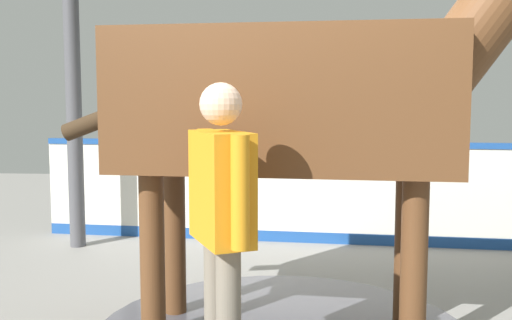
{
  "coord_description": "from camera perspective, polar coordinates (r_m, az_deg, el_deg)",
  "views": [
    {
      "loc": [
        3.94,
        0.19,
        1.55
      ],
      "look_at": [
        0.5,
        -0.06,
        1.2
      ],
      "focal_mm": 41.94,
      "sensor_mm": 36.0,
      "label": 1
    }
  ],
  "objects": [
    {
      "name": "barrier_wall",
      "position": [
        6.47,
        5.08,
        -3.43
      ],
      "size": [
        0.58,
        5.92,
        1.1
      ],
      "color": "silver",
      "rests_on": "ground"
    },
    {
      "name": "roof_post_far",
      "position": [
        6.48,
        -17.01,
        5.9
      ],
      "size": [
        0.16,
        0.16,
        3.17
      ],
      "primitive_type": "cylinder",
      "color": "#4C4C51",
      "rests_on": "ground"
    },
    {
      "name": "horse",
      "position": [
        3.86,
        4.58,
        5.72
      ],
      "size": [
        1.07,
        3.54,
        2.67
      ],
      "rotation": [
        0.0,
        0.0,
        1.49
      ],
      "color": "brown",
      "rests_on": "ground"
    },
    {
      "name": "handler",
      "position": [
        3.11,
        -3.31,
        -5.53
      ],
      "size": [
        0.61,
        0.4,
        1.63
      ],
      "rotation": [
        0.0,
        0.0,
        5.16
      ],
      "color": "#47331E",
      "rests_on": "ground"
    }
  ]
}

